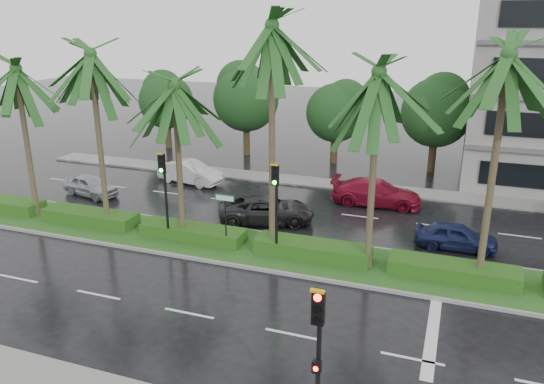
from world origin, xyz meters
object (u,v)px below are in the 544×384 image
(signal_median_left, at_px, (164,184))
(street_sign, at_px, (225,208))
(car_blue, at_px, (456,236))
(car_red, at_px, (376,192))
(car_darkgrey, at_px, (267,210))
(signal_near, at_px, (318,359))
(car_silver, at_px, (91,185))
(car_white, at_px, (190,172))

(signal_median_left, height_order, street_sign, signal_median_left)
(street_sign, bearing_deg, car_blue, 21.11)
(car_red, bearing_deg, street_sign, 145.58)
(street_sign, height_order, car_blue, street_sign)
(car_darkgrey, bearing_deg, signal_median_left, 120.51)
(signal_near, xyz_separation_m, car_blue, (3.00, 13.73, -1.87))
(signal_median_left, xyz_separation_m, car_silver, (-8.08, 4.71, -2.37))
(street_sign, bearing_deg, signal_median_left, -176.53)
(street_sign, relative_size, car_red, 0.51)
(car_darkgrey, xyz_separation_m, car_red, (5.00, 4.70, 0.05))
(car_white, distance_m, car_red, 12.08)
(car_darkgrey, bearing_deg, car_red, -66.53)
(signal_median_left, relative_size, car_blue, 1.18)
(street_sign, distance_m, car_darkgrey, 4.31)
(car_white, height_order, car_blue, car_white)
(car_darkgrey, distance_m, car_red, 6.86)
(car_darkgrey, height_order, car_red, car_red)
(signal_median_left, xyz_separation_m, street_sign, (3.00, 0.18, -0.87))
(signal_near, bearing_deg, car_darkgrey, 115.06)
(car_white, relative_size, car_red, 0.86)
(signal_near, height_order, street_sign, signal_near)
(car_silver, distance_m, car_blue, 21.09)
(car_silver, relative_size, car_blue, 1.00)
(car_white, relative_size, car_darkgrey, 0.88)
(signal_near, xyz_separation_m, signal_median_left, (-10.00, 9.69, 0.49))
(car_white, distance_m, car_blue, 17.32)
(signal_near, bearing_deg, car_blue, 77.68)
(car_blue, bearing_deg, signal_near, 167.07)
(street_sign, relative_size, car_darkgrey, 0.52)
(signal_median_left, distance_m, car_silver, 9.65)
(signal_median_left, xyz_separation_m, car_darkgrey, (3.50, 4.21, -2.31))
(signal_median_left, height_order, car_blue, signal_median_left)
(signal_near, height_order, car_red, signal_near)
(signal_median_left, distance_m, street_sign, 3.13)
(car_red, bearing_deg, signal_near, -177.61)
(street_sign, bearing_deg, car_silver, 157.76)
(signal_median_left, relative_size, car_darkgrey, 0.88)
(signal_near, relative_size, car_red, 0.85)
(car_darkgrey, bearing_deg, car_blue, -110.79)
(signal_median_left, distance_m, car_red, 12.52)
(signal_median_left, relative_size, car_red, 0.85)
(signal_near, relative_size, car_blue, 1.18)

